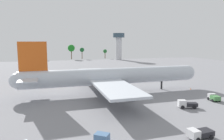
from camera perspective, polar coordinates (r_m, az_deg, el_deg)
name	(u,v)px	position (r m, az deg, el deg)	size (l,w,h in m)	color
ground_plane	(112,93)	(76.63, 0.00, -6.19)	(274.62, 274.62, 0.00)	gray
cargo_airplane	(111,76)	(75.28, -0.34, -1.78)	(68.66, 55.20, 18.53)	silver
baggage_tug	(186,104)	(62.85, 19.67, -8.75)	(5.57, 3.31, 2.26)	silver
maintenance_van	(199,133)	(45.21, 22.81, -15.65)	(5.25, 2.97, 1.98)	silver
catering_truck	(214,97)	(73.63, 26.09, -6.73)	(3.11, 3.91, 1.98)	silver
cargo_container_aft	(102,138)	(40.53, -2.76, -18.09)	(3.17, 3.03, 1.74)	#4C729E
safety_cone_nose	(191,89)	(87.08, 20.73, -4.80)	(0.40, 0.40, 0.57)	orange
control_tower	(119,43)	(212.94, 1.85, 7.34)	(11.58, 11.58, 26.74)	silver
tree_line_backdrop	(67,50)	(222.42, -12.17, 5.42)	(85.20, 7.26, 15.17)	#51381E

